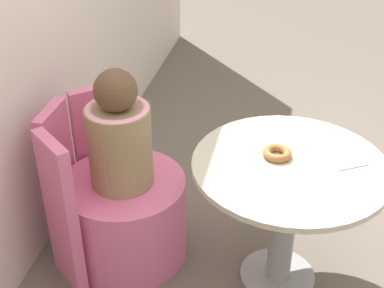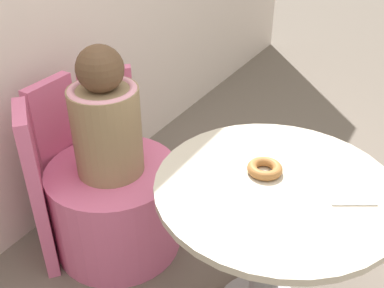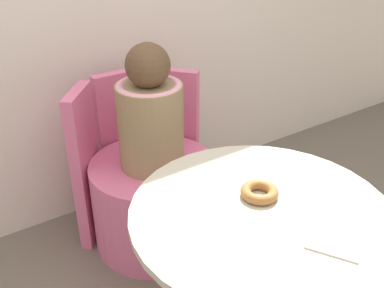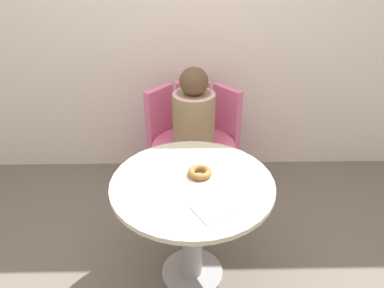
{
  "view_description": "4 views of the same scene",
  "coord_description": "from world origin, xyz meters",
  "px_view_note": "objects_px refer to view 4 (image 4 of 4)",
  "views": [
    {
      "loc": [
        -1.72,
        -0.02,
        1.81
      ],
      "look_at": [
        0.15,
        0.38,
        0.62
      ],
      "focal_mm": 50.0,
      "sensor_mm": 36.0,
      "label": 1
    },
    {
      "loc": [
        -1.05,
        -0.38,
        1.5
      ],
      "look_at": [
        0.07,
        0.27,
        0.69
      ],
      "focal_mm": 42.0,
      "sensor_mm": 36.0,
      "label": 2
    },
    {
      "loc": [
        -0.68,
        -0.8,
        1.43
      ],
      "look_at": [
        0.08,
        0.34,
        0.68
      ],
      "focal_mm": 42.0,
      "sensor_mm": 36.0,
      "label": 3
    },
    {
      "loc": [
        0.05,
        -1.48,
        1.68
      ],
      "look_at": [
        0.09,
        0.29,
        0.65
      ],
      "focal_mm": 35.0,
      "sensor_mm": 36.0,
      "label": 4
    }
  ],
  "objects_px": {
    "tub_chair": "(194,170)",
    "donut": "(200,172)",
    "child_figure": "(194,112)",
    "round_table": "(192,206)"
  },
  "relations": [
    {
      "from": "round_table",
      "to": "donut",
      "type": "xyz_separation_m",
      "value": [
        0.04,
        0.06,
        0.17
      ]
    },
    {
      "from": "tub_chair",
      "to": "donut",
      "type": "distance_m",
      "value": 0.79
    },
    {
      "from": "child_figure",
      "to": "donut",
      "type": "distance_m",
      "value": 0.66
    },
    {
      "from": "tub_chair",
      "to": "child_figure",
      "type": "bearing_deg",
      "value": -104.04
    },
    {
      "from": "tub_chair",
      "to": "round_table",
      "type": "bearing_deg",
      "value": -91.87
    },
    {
      "from": "round_table",
      "to": "child_figure",
      "type": "height_order",
      "value": "child_figure"
    },
    {
      "from": "tub_chair",
      "to": "donut",
      "type": "relative_size",
      "value": 4.78
    },
    {
      "from": "donut",
      "to": "tub_chair",
      "type": "bearing_deg",
      "value": 91.27
    },
    {
      "from": "round_table",
      "to": "tub_chair",
      "type": "xyz_separation_m",
      "value": [
        0.02,
        0.72,
        -0.27
      ]
    },
    {
      "from": "round_table",
      "to": "child_figure",
      "type": "relative_size",
      "value": 1.46
    }
  ]
}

